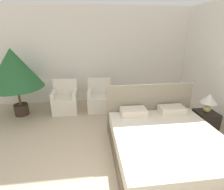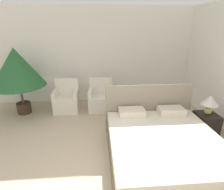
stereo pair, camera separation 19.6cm
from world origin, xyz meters
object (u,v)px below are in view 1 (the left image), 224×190
at_px(bed, 165,143).
at_px(table_lamp, 209,100).
at_px(armchair_near_window_left, 65,102).
at_px(potted_palm, 14,69).
at_px(armchair_near_window_right, 100,101).
at_px(nightstand, 205,122).

xyz_separation_m(bed, table_lamp, (1.24, 0.71, 0.50)).
bearing_deg(armchair_near_window_left, potted_palm, -177.12).
bearing_deg(bed, armchair_near_window_right, 115.86).
distance_m(armchair_near_window_right, table_lamp, 2.78).
bearing_deg(armchair_near_window_right, nightstand, -29.24).
bearing_deg(armchair_near_window_left, bed, -46.45).
relative_size(bed, nightstand, 4.23).
relative_size(armchair_near_window_right, potted_palm, 0.50).
bearing_deg(nightstand, armchair_near_window_left, 155.74).
xyz_separation_m(potted_palm, table_lamp, (4.47, -1.43, -0.49)).
bearing_deg(potted_palm, armchair_near_window_right, 1.28).
bearing_deg(table_lamp, potted_palm, 162.28).
height_order(armchair_near_window_right, table_lamp, table_lamp).
height_order(potted_palm, table_lamp, potted_palm).
relative_size(potted_palm, nightstand, 3.67).
bearing_deg(table_lamp, armchair_near_window_right, 147.33).
bearing_deg(potted_palm, nightstand, -17.75).
bearing_deg(table_lamp, nightstand, -39.67).
bearing_deg(potted_palm, bed, -33.51).
xyz_separation_m(armchair_near_window_right, potted_palm, (-2.17, -0.05, 0.99)).
relative_size(potted_palm, table_lamp, 4.23).
bearing_deg(table_lamp, bed, -150.34).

